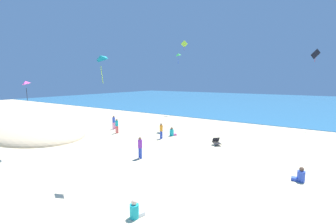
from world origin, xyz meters
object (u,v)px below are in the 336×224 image
object	(u,v)px
person_0	(172,133)
kite_magenta	(25,83)
kite_black	(316,54)
kite_green	(178,55)
kite_teal	(100,58)
person_1	(161,130)
person_5	(117,125)
person_6	(114,121)
person_3	(135,211)
person_2	(300,176)
person_4	(140,146)
kite_lime	(184,44)
beach_chair_far_left	(217,142)

from	to	relation	value
person_0	kite_magenta	distance (m)	12.08
kite_black	kite_green	size ratio (longest dim) A/B	1.25
kite_teal	kite_green	bearing A→B (deg)	104.46
person_0	person_1	size ratio (longest dim) A/B	0.59
person_5	person_6	world-z (taller)	person_6
person_3	kite_teal	size ratio (longest dim) A/B	0.50
person_2	person_4	world-z (taller)	person_4
person_3	person_6	world-z (taller)	person_6
person_2	person_1	bearing A→B (deg)	-21.08
person_2	person_4	size ratio (longest dim) A/B	0.53
kite_lime	kite_black	world-z (taller)	kite_lime
person_2	person_5	xyz separation A→B (m)	(-15.48, 2.31, 0.54)
person_3	person_4	xyz separation A→B (m)	(-4.05, 5.04, 0.56)
person_1	person_4	world-z (taller)	person_4
person_1	person_4	size ratio (longest dim) A/B	0.97
person_3	person_5	bearing A→B (deg)	66.63
person_3	kite_lime	world-z (taller)	kite_lime
person_6	kite_teal	size ratio (longest dim) A/B	1.01
person_4	kite_teal	xyz separation A→B (m)	(0.43, -3.33, 5.34)
kite_green	person_2	bearing A→B (deg)	-32.75
person_1	kite_magenta	distance (m)	10.62
person_1	person_6	distance (m)	6.38
person_3	kite_magenta	size ratio (longest dim) A/B	0.53
beach_chair_far_left	person_4	bearing A→B (deg)	-71.57
person_5	kite_teal	world-z (taller)	kite_teal
person_1	kite_green	world-z (taller)	kite_green
person_3	kite_lime	bearing A→B (deg)	43.52
kite_lime	person_4	bearing A→B (deg)	-68.32
kite_lime	kite_teal	bearing A→B (deg)	-70.30
person_1	person_2	xyz separation A→B (m)	(10.69, -2.94, -0.52)
kite_magenta	person_2	bearing A→B (deg)	18.74
person_1	kite_teal	size ratio (longest dim) A/B	0.96
person_5	kite_black	size ratio (longest dim) A/B	1.01
kite_green	kite_teal	world-z (taller)	kite_green
beach_chair_far_left	person_5	bearing A→B (deg)	-124.56
person_3	person_2	bearing A→B (deg)	-17.70
person_0	kite_green	size ratio (longest dim) A/B	0.73
person_5	kite_magenta	distance (m)	8.72
person_2	kite_black	world-z (taller)	kite_black
person_1	person_2	distance (m)	11.10
kite_magenta	kite_teal	xyz separation A→B (m)	(7.31, 0.18, 1.24)
person_1	person_6	bearing A→B (deg)	7.70
person_6	kite_black	bearing A→B (deg)	-92.19
person_2	person_4	bearing A→B (deg)	6.10
kite_green	kite_magenta	size ratio (longest dim) A/B	0.82
person_6	kite_lime	size ratio (longest dim) A/B	0.93
person_2	kite_magenta	distance (m)	17.37
person_1	person_3	bearing A→B (deg)	132.09
person_3	person_5	world-z (taller)	person_5
person_3	kite_black	size ratio (longest dim) A/B	0.52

